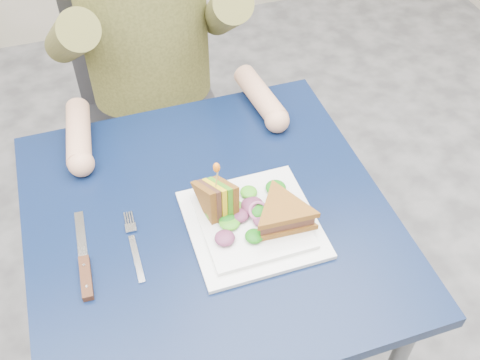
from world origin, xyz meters
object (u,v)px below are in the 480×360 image
object	(u,v)px
table	(210,239)
fork	(134,247)
plate	(252,223)
sandwich_flat	(283,214)
sandwich_upright	(218,199)
knife	(85,270)
diner	(142,0)
chair	(150,92)

from	to	relation	value
table	fork	size ratio (longest dim) A/B	4.18
plate	sandwich_flat	bearing A→B (deg)	-24.44
fork	sandwich_flat	bearing A→B (deg)	-8.55
sandwich_flat	fork	size ratio (longest dim) A/B	0.86
table	sandwich_upright	xyz separation A→B (m)	(0.02, -0.01, 0.13)
table	knife	bearing A→B (deg)	-167.48
plate	fork	size ratio (longest dim) A/B	1.45
diner	fork	xyz separation A→B (m)	(-0.16, -0.62, -0.18)
knife	fork	bearing A→B (deg)	14.13
sandwich_flat	sandwich_upright	distance (m)	0.13
sandwich_upright	knife	xyz separation A→B (m)	(-0.28, -0.05, -0.05)
chair	sandwich_flat	size ratio (longest dim) A/B	6.00
plate	sandwich_upright	world-z (taller)	sandwich_upright
diner	fork	size ratio (longest dim) A/B	4.15
sandwich_flat	fork	world-z (taller)	sandwich_flat
table	diner	distance (m)	0.64
table	diner	size ratio (longest dim) A/B	1.01
sandwich_flat	sandwich_upright	world-z (taller)	sandwich_upright
chair	plate	bearing A→B (deg)	-84.09
diner	sandwich_flat	size ratio (longest dim) A/B	4.81
diner	chair	bearing A→B (deg)	90.00
diner	plate	bearing A→B (deg)	-83.06
table	plate	size ratio (longest dim) A/B	2.88
plate	fork	world-z (taller)	plate
table	chair	distance (m)	0.71
sandwich_flat	sandwich_upright	size ratio (longest dim) A/B	1.17
table	knife	world-z (taller)	knife
fork	knife	bearing A→B (deg)	-165.87
chair	knife	size ratio (longest dim) A/B	4.19
diner	sandwich_upright	xyz separation A→B (m)	(0.02, -0.59, -0.13)
sandwich_upright	knife	size ratio (longest dim) A/B	0.60
sandwich_flat	knife	bearing A→B (deg)	177.21
chair	knife	world-z (taller)	chair
plate	fork	bearing A→B (deg)	175.38
sandwich_flat	sandwich_upright	bearing A→B (deg)	148.38
table	sandwich_flat	bearing A→B (deg)	-30.31
knife	plate	bearing A→B (deg)	0.96
table	plate	xyz separation A→B (m)	(0.08, -0.05, 0.09)
plate	knife	xyz separation A→B (m)	(-0.34, -0.01, -0.00)
sandwich_upright	plate	bearing A→B (deg)	-37.47
chair	fork	world-z (taller)	chair
plate	sandwich_flat	size ratio (longest dim) A/B	1.68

